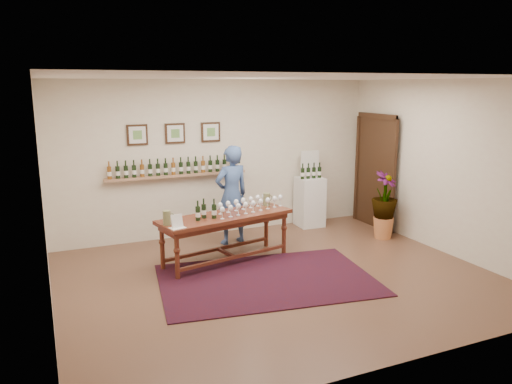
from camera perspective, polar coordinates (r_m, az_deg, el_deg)
name	(u,v)px	position (r m, az deg, el deg)	size (l,w,h in m)	color
ground	(278,278)	(7.25, 2.58, -9.77)	(6.00, 6.00, 0.00)	brown
room_shell	(336,171)	(9.52, 9.13, 2.42)	(6.00, 6.00, 6.00)	beige
rug	(267,280)	(7.16, 1.25, -9.98)	(2.98, 1.99, 0.02)	#490D0D
tasting_table	(226,222)	(7.71, -3.49, -3.42)	(2.21, 1.10, 0.75)	#4F1713
table_glasses	(245,205)	(7.84, -1.32, -1.54)	(1.41, 0.33, 0.20)	white
table_bottles	(205,208)	(7.44, -5.87, -1.85)	(0.30, 0.17, 0.32)	black
pitcher_left	(167,218)	(7.20, -10.15, -2.92)	(0.13, 0.13, 0.21)	olive
pitcher_right	(267,199)	(8.22, 1.21, -0.84)	(0.13, 0.13, 0.21)	olive
menu_card	(177,221)	(7.04, -9.03, -3.30)	(0.21, 0.15, 0.19)	silver
display_pedestal	(310,202)	(9.75, 6.15, -1.12)	(0.48, 0.48, 0.96)	white
pedestal_bottles	(311,170)	(9.55, 6.32, 2.53)	(0.33, 0.09, 0.33)	black
info_sign	(310,163)	(9.72, 6.17, 3.31)	(0.39, 0.02, 0.53)	silver
potted_plant	(384,205)	(9.15, 14.46, -1.47)	(0.75, 0.75, 1.04)	#C17240
person	(232,195)	(8.55, -2.80, -0.35)	(0.62, 0.41, 1.71)	#375184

